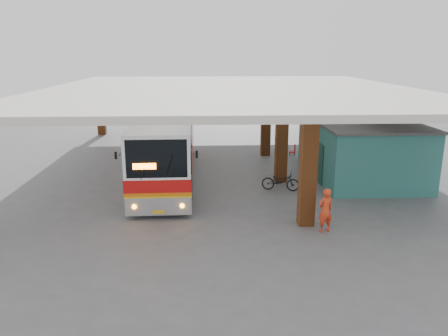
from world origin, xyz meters
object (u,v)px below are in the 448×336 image
pedestrian (325,210)px  red_chair (294,150)px  coach_bus (167,144)px  motorcycle (281,181)px

pedestrian → red_chair: bearing=-116.9°
coach_bus → motorcycle: bearing=-25.7°
coach_bus → red_chair: size_ratio=17.44×
coach_bus → motorcycle: 6.47m
coach_bus → motorcycle: (5.75, -2.62, -1.38)m
motorcycle → pedestrian: size_ratio=1.08×
red_chair → pedestrian: bearing=-74.9°
coach_bus → motorcycle: size_ratio=6.99×
motorcycle → pedestrian: (0.82, -5.15, 0.37)m
motorcycle → pedestrian: bearing=-156.7°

